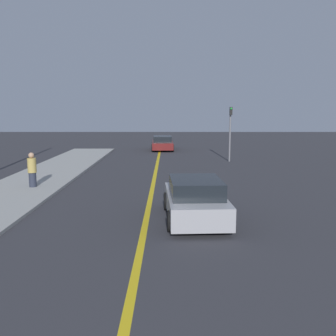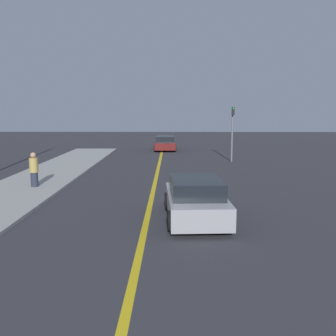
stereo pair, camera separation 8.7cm
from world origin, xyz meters
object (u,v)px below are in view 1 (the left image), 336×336
Objects in this scene: car_ahead_center at (163,143)px; traffic_light at (231,128)px; pedestrian_mid_group at (33,170)px; car_near_right_lane at (196,200)px.

traffic_light is at bearing -58.92° from car_ahead_center.
car_ahead_center is 17.68m from pedestrian_mid_group.
pedestrian_mid_group is at bearing 143.08° from car_near_right_lane.
traffic_light is at bearing 73.48° from car_near_right_lane.
pedestrian_mid_group is 0.42× the size of traffic_light.
pedestrian_mid_group is (-5.72, -16.73, 0.28)m from car_ahead_center.
traffic_light reaches higher than car_ahead_center.
traffic_light is at bearing 41.17° from pedestrian_mid_group.
pedestrian_mid_group is at bearing -138.83° from traffic_light.
car_near_right_lane is at bearing -34.11° from pedestrian_mid_group.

